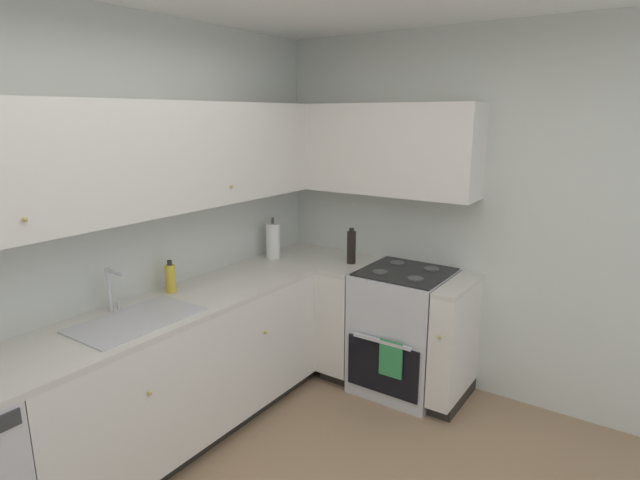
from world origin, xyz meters
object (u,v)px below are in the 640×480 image
Objects in this scene: paper_towel_roll at (273,241)px; oven_range at (403,330)px; soap_bottle at (171,278)px; oil_bottle at (351,247)px.

oven_range is at bearing -77.21° from paper_towel_roll.
oven_range is 1.21m from paper_towel_roll.
soap_bottle is 1.00m from paper_towel_roll.
soap_bottle is (-1.23, 1.06, 0.54)m from oven_range.
paper_towel_roll is 0.63m from oil_bottle.
oven_range is at bearing -40.56° from soap_bottle.
oven_range is 5.01× the size of soap_bottle.
soap_bottle is at bearing 153.42° from oil_bottle.
oven_range is 1.71m from soap_bottle.
oil_bottle is (0.22, -0.59, -0.01)m from paper_towel_roll.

